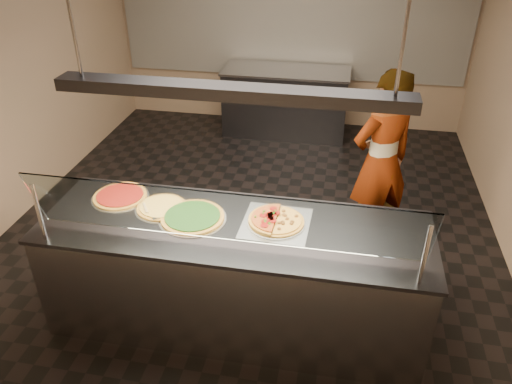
% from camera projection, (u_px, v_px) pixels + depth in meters
% --- Properties ---
extents(ground, '(5.00, 6.00, 0.02)m').
position_uv_depth(ground, '(250.00, 231.00, 5.21)').
color(ground, black).
rests_on(ground, ground).
extents(wall_back, '(5.00, 0.02, 3.00)m').
position_uv_depth(wall_back, '(292.00, 20.00, 6.97)').
color(wall_back, '#94785F').
rests_on(wall_back, ground).
extents(wall_front, '(5.00, 0.02, 3.00)m').
position_uv_depth(wall_front, '(94.00, 358.00, 1.89)').
color(wall_front, '#94785F').
rests_on(wall_front, ground).
extents(tile_band, '(4.90, 0.02, 1.20)m').
position_uv_depth(tile_band, '(291.00, 35.00, 7.05)').
color(tile_band, silver).
rests_on(tile_band, wall_back).
extents(serving_counter, '(2.89, 0.94, 0.93)m').
position_uv_depth(serving_counter, '(236.00, 274.00, 3.89)').
color(serving_counter, '#B7B7BC').
rests_on(serving_counter, ground).
extents(sneeze_guard, '(2.65, 0.18, 0.54)m').
position_uv_depth(sneeze_guard, '(221.00, 218.00, 3.21)').
color(sneeze_guard, '#B7B7BC').
rests_on(sneeze_guard, serving_counter).
extents(perforated_tray, '(0.50, 0.50, 0.01)m').
position_uv_depth(perforated_tray, '(276.00, 222.00, 3.67)').
color(perforated_tray, silver).
rests_on(perforated_tray, serving_counter).
extents(half_pizza_pepperoni, '(0.23, 0.41, 0.05)m').
position_uv_depth(half_pizza_pepperoni, '(263.00, 218.00, 3.67)').
color(half_pizza_pepperoni, '#9A6723').
rests_on(half_pizza_pepperoni, perforated_tray).
extents(half_pizza_sausage, '(0.21, 0.41, 0.04)m').
position_uv_depth(half_pizza_sausage, '(289.00, 221.00, 3.65)').
color(half_pizza_sausage, '#9A6723').
rests_on(half_pizza_sausage, perforated_tray).
extents(pizza_spinach, '(0.50, 0.50, 0.03)m').
position_uv_depth(pizza_spinach, '(193.00, 217.00, 3.72)').
color(pizza_spinach, silver).
rests_on(pizza_spinach, serving_counter).
extents(pizza_cheese, '(0.41, 0.41, 0.03)m').
position_uv_depth(pizza_cheese, '(162.00, 207.00, 3.84)').
color(pizza_cheese, silver).
rests_on(pizza_cheese, serving_counter).
extents(pizza_tomato, '(0.45, 0.45, 0.03)m').
position_uv_depth(pizza_tomato, '(120.00, 196.00, 3.98)').
color(pizza_tomato, silver).
rests_on(pizza_tomato, serving_counter).
extents(pizza_spatula, '(0.27, 0.19, 0.02)m').
position_uv_depth(pizza_spatula, '(152.00, 210.00, 3.77)').
color(pizza_spatula, '#B7B7BC').
rests_on(pizza_spatula, pizza_spinach).
extents(prep_table, '(1.76, 0.74, 0.93)m').
position_uv_depth(prep_table, '(286.00, 102.00, 7.11)').
color(prep_table, '#2D2D31').
rests_on(prep_table, ground).
extents(worker, '(0.77, 0.71, 1.77)m').
position_uv_depth(worker, '(381.00, 162.00, 4.60)').
color(worker, '#302A34').
rests_on(worker, ground).
extents(heat_lamp_housing, '(2.30, 0.18, 0.08)m').
position_uv_depth(heat_lamp_housing, '(231.00, 92.00, 3.12)').
color(heat_lamp_housing, '#2D2D31').
rests_on(heat_lamp_housing, ceiling).
extents(lamp_rod_right, '(0.02, 0.02, 1.01)m').
position_uv_depth(lamp_rod_right, '(409.00, 6.00, 2.69)').
color(lamp_rod_right, '#B7B7BC').
rests_on(lamp_rod_right, ceiling).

